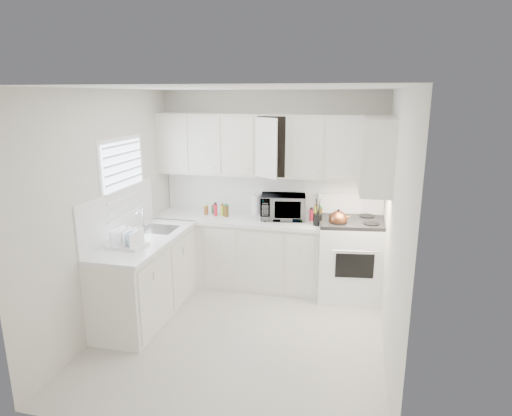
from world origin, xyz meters
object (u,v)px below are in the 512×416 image
(tea_kettle, at_px, (338,218))
(dish_rack, at_px, (127,237))
(stove, at_px, (352,247))
(utensil_crock, at_px, (318,212))
(microwave, at_px, (283,204))
(rice_cooker, at_px, (271,210))

(tea_kettle, xyz_separation_m, dish_rack, (-2.18, -1.22, -0.01))
(stove, bearing_deg, utensil_crock, -174.55)
(utensil_crock, distance_m, dish_rack, 2.31)
(tea_kettle, distance_m, microwave, 0.77)
(microwave, height_order, utensil_crock, microwave)
(dish_rack, bearing_deg, stove, 35.43)
(microwave, height_order, rice_cooker, microwave)
(microwave, relative_size, utensil_crock, 1.65)
(tea_kettle, bearing_deg, rice_cooker, 173.07)
(utensil_crock, bearing_deg, dish_rack, -146.44)
(utensil_crock, xyz_separation_m, dish_rack, (-1.92, -1.27, -0.07))
(rice_cooker, bearing_deg, dish_rack, -148.26)
(tea_kettle, relative_size, microwave, 0.48)
(microwave, xyz_separation_m, dish_rack, (-1.45, -1.47, -0.09))
(rice_cooker, bearing_deg, utensil_crock, -34.81)
(stove, height_order, utensil_crock, stove)
(utensil_crock, relative_size, dish_rack, 0.90)
(stove, bearing_deg, rice_cooker, 166.83)
(microwave, xyz_separation_m, rice_cooker, (-0.16, 0.01, -0.09))
(stove, distance_m, tea_kettle, 0.48)
(stove, distance_m, microwave, 1.04)
(stove, height_order, tea_kettle, stove)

